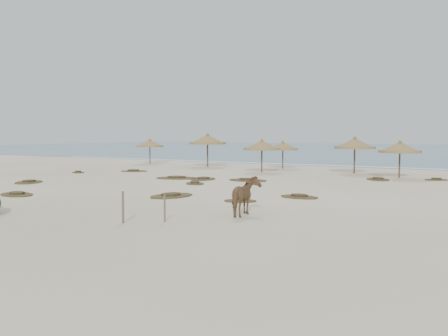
% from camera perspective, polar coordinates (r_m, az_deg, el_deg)
% --- Properties ---
extents(ground, '(160.00, 160.00, 0.00)m').
position_cam_1_polar(ground, '(23.85, -6.36, -3.30)').
color(ground, beige).
rests_on(ground, ground).
extents(ocean, '(200.00, 100.00, 0.01)m').
position_cam_1_polar(ocean, '(94.95, 22.24, 1.88)').
color(ocean, '#2C5485').
rests_on(ocean, ground).
extents(foam_line, '(70.00, 0.60, 0.01)m').
position_cam_1_polar(foam_line, '(47.15, 13.15, 0.23)').
color(foam_line, white).
rests_on(foam_line, ground).
extents(palapa_0, '(3.26, 3.26, 2.57)m').
position_cam_1_polar(palapa_0, '(49.67, -8.48, 2.77)').
color(palapa_0, brown).
rests_on(palapa_0, ground).
extents(palapa_1, '(4.10, 4.10, 3.11)m').
position_cam_1_polar(palapa_1, '(44.90, -1.90, 3.22)').
color(palapa_1, brown).
rests_on(palapa_1, ground).
extents(palapa_2, '(3.36, 3.36, 2.45)m').
position_cam_1_polar(palapa_2, '(42.87, 6.74, 2.47)').
color(palapa_2, brown).
rests_on(palapa_2, ground).
extents(palapa_3, '(3.53, 3.53, 2.66)m').
position_cam_1_polar(palapa_3, '(38.58, 4.34, 2.56)').
color(palapa_3, brown).
rests_on(palapa_3, ground).
extents(palapa_4, '(3.15, 3.15, 2.86)m').
position_cam_1_polar(palapa_4, '(38.62, 14.71, 2.68)').
color(palapa_4, brown).
rests_on(palapa_4, ground).
extents(palapa_5, '(2.96, 2.96, 2.62)m').
position_cam_1_polar(palapa_5, '(35.66, 19.46, 2.18)').
color(palapa_5, brown).
rests_on(palapa_5, ground).
extents(horse, '(1.06, 1.80, 1.43)m').
position_cam_1_polar(horse, '(18.26, 2.48, -3.27)').
color(horse, brown).
rests_on(horse, ground).
extents(fence_post_near, '(0.10, 0.10, 1.08)m').
position_cam_1_polar(fence_post_near, '(17.11, -11.48, -4.42)').
color(fence_post_near, brown).
rests_on(fence_post_near, ground).
extents(fence_post_far, '(0.07, 0.07, 0.94)m').
position_cam_1_polar(fence_post_far, '(17.18, -6.80, -4.57)').
color(fence_post_far, brown).
rests_on(fence_post_far, ground).
extents(scrub_0, '(2.54, 2.79, 0.16)m').
position_cam_1_polar(scrub_0, '(32.73, -21.41, -1.48)').
color(scrub_0, brown).
rests_on(scrub_0, ground).
extents(scrub_1, '(3.40, 2.80, 0.16)m').
position_cam_1_polar(scrub_1, '(33.41, -5.39, -1.12)').
color(scrub_1, brown).
rests_on(scrub_1, ground).
extents(scrub_2, '(1.91, 1.91, 0.16)m').
position_cam_1_polar(scrub_2, '(29.72, -3.36, -1.74)').
color(scrub_2, brown).
rests_on(scrub_2, ground).
extents(scrub_3, '(2.64, 1.75, 0.16)m').
position_cam_1_polar(scrub_3, '(31.75, 2.73, -1.37)').
color(scrub_3, brown).
rests_on(scrub_3, ground).
extents(scrub_4, '(2.07, 1.49, 0.16)m').
position_cam_1_polar(scrub_4, '(23.72, 8.60, -3.24)').
color(scrub_4, brown).
rests_on(scrub_4, ground).
extents(scrub_6, '(2.50, 2.23, 0.16)m').
position_cam_1_polar(scrub_6, '(40.04, -10.27, -0.32)').
color(scrub_6, brown).
rests_on(scrub_6, ground).
extents(scrub_7, '(2.28, 2.48, 0.16)m').
position_cam_1_polar(scrub_7, '(33.78, 17.17, -1.22)').
color(scrub_7, brown).
rests_on(scrub_7, ground).
extents(scrub_8, '(1.60, 1.46, 0.16)m').
position_cam_1_polar(scrub_8, '(39.63, -16.33, -0.46)').
color(scrub_8, brown).
rests_on(scrub_8, ground).
extents(scrub_9, '(1.90, 2.64, 0.16)m').
position_cam_1_polar(scrub_9, '(23.98, -6.05, -3.14)').
color(scrub_9, brown).
rests_on(scrub_9, ground).
extents(scrub_10, '(1.78, 1.65, 0.16)m').
position_cam_1_polar(scrub_10, '(34.81, 23.10, -1.22)').
color(scrub_10, brown).
rests_on(scrub_10, ground).
extents(scrub_11, '(2.44, 1.92, 0.16)m').
position_cam_1_polar(scrub_11, '(26.39, -22.61, -2.77)').
color(scrub_11, brown).
rests_on(scrub_11, ground).
extents(scrub_12, '(1.71, 1.45, 0.16)m').
position_cam_1_polar(scrub_12, '(22.10, 1.86, -3.73)').
color(scrub_12, brown).
rests_on(scrub_12, ground).
extents(scrub_13, '(1.91, 2.55, 0.16)m').
position_cam_1_polar(scrub_13, '(32.55, -2.40, -1.24)').
color(scrub_13, brown).
rests_on(scrub_13, ground).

